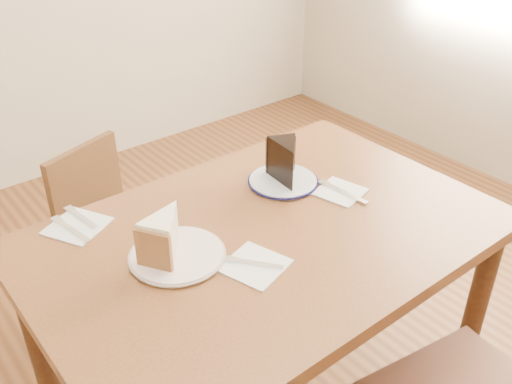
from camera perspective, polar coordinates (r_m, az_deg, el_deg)
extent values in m
cube|color=#492814|center=(1.48, 1.02, -4.45)|extent=(1.20, 0.80, 0.04)
cylinder|color=black|center=(1.90, 20.82, -12.05)|extent=(0.06, 0.06, 0.71)
cylinder|color=black|center=(1.79, -20.62, -15.31)|extent=(0.06, 0.06, 0.71)
cylinder|color=black|center=(2.21, 6.14, -3.08)|extent=(0.06, 0.06, 0.71)
cube|color=#372010|center=(2.08, -12.83, -5.13)|extent=(0.46, 0.46, 0.04)
cylinder|color=#372010|center=(2.37, -12.40, -5.99)|extent=(0.03, 0.03, 0.37)
cylinder|color=#372010|center=(2.22, -17.83, -9.92)|extent=(0.03, 0.03, 0.37)
cylinder|color=#372010|center=(2.21, -6.56, -8.70)|extent=(0.03, 0.03, 0.37)
cylinder|color=#372010|center=(2.04, -11.98, -13.26)|extent=(0.03, 0.03, 0.37)
cube|color=#372010|center=(2.09, -16.61, 0.34)|extent=(0.30, 0.12, 0.32)
cylinder|color=white|center=(1.39, -7.88, -6.27)|extent=(0.22, 0.22, 0.01)
cylinder|color=white|center=(1.67, 2.72, 1.10)|extent=(0.20, 0.20, 0.01)
cube|color=white|center=(1.35, -0.11, -7.35)|extent=(0.17, 0.17, 0.00)
cube|color=white|center=(1.64, 8.42, 0.03)|extent=(0.15, 0.15, 0.00)
cube|color=white|center=(1.55, -17.43, -3.26)|extent=(0.19, 0.19, 0.00)
cube|color=silver|center=(1.35, -0.17, -7.13)|extent=(0.10, 0.12, 0.00)
cube|color=silver|center=(1.64, 8.68, 0.03)|extent=(0.03, 0.17, 0.00)
cube|color=white|center=(1.58, -17.08, -2.42)|extent=(0.03, 0.14, 0.00)
cube|color=silver|center=(1.54, -18.00, -3.55)|extent=(0.04, 0.16, 0.00)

